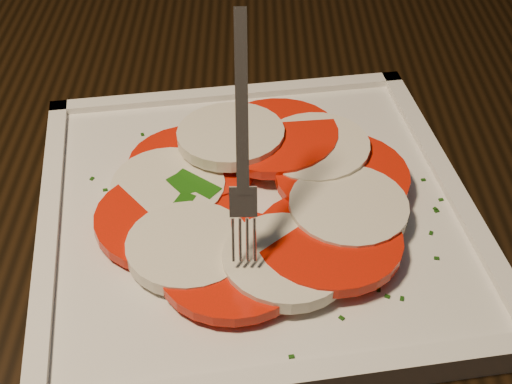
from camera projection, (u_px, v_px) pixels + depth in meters
table at (247, 253)px, 0.66m from camera, size 1.23×0.84×0.75m
chair at (276, 19)px, 1.25m from camera, size 0.48×0.48×0.93m
plate at (256, 214)px, 0.54m from camera, size 0.36×0.36×0.01m
caprese_salad at (256, 196)px, 0.53m from camera, size 0.27×0.28×0.03m
fork at (242, 128)px, 0.45m from camera, size 0.03×0.08×0.14m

